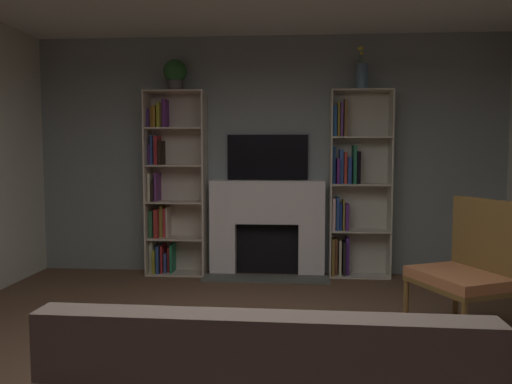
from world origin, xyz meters
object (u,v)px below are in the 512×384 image
at_px(bookshelf_right, 352,187).
at_px(vase_with_flowers, 362,75).
at_px(tv, 268,157).
at_px(potted_plant, 175,74).
at_px(coffee_table, 267,365).
at_px(armchair, 470,267).
at_px(bookshelf_left, 170,189).
at_px(fireplace, 267,224).

distance_m(bookshelf_right, vase_with_flowers, 1.29).
relative_size(tv, potted_plant, 2.59).
bearing_deg(vase_with_flowers, coffee_table, -104.99).
bearing_deg(armchair, bookshelf_right, 109.31).
relative_size(bookshelf_left, bookshelf_right, 1.00).
height_order(potted_plant, vase_with_flowers, vase_with_flowers).
relative_size(bookshelf_left, potted_plant, 5.88).
bearing_deg(bookshelf_left, potted_plant, -18.55).
xyz_separation_m(vase_with_flowers, coffee_table, (-0.91, -3.41, -1.95)).
bearing_deg(fireplace, tv, 90.00).
distance_m(fireplace, tv, 0.80).
height_order(tv, potted_plant, potted_plant).
height_order(tv, armchair, tv).
height_order(bookshelf_right, coffee_table, bookshelf_right).
distance_m(bookshelf_right, potted_plant, 2.47).
distance_m(potted_plant, armchair, 3.82).
xyz_separation_m(bookshelf_left, potted_plant, (0.09, -0.03, 1.37)).
bearing_deg(tv, coffee_table, -87.26).
relative_size(tv, armchair, 0.88).
bearing_deg(armchair, coffee_table, -135.09).
height_order(fireplace, potted_plant, potted_plant).
bearing_deg(tv, fireplace, -90.00).
height_order(tv, bookshelf_right, bookshelf_right).
bearing_deg(tv, vase_with_flowers, -6.33).
distance_m(bookshelf_left, potted_plant, 1.37).
relative_size(bookshelf_left, coffee_table, 2.19).
distance_m(fireplace, bookshelf_right, 1.09).
relative_size(fireplace, armchair, 1.33).
bearing_deg(bookshelf_right, coffee_table, -103.40).
height_order(fireplace, armchair, fireplace).
distance_m(bookshelf_left, coffee_table, 3.75).
bearing_deg(coffee_table, bookshelf_left, 111.31).
height_order(fireplace, tv, tv).
bearing_deg(armchair, potted_plant, 145.40).
bearing_deg(vase_with_flowers, tv, 173.67).
relative_size(fireplace, potted_plant, 3.93).
height_order(bookshelf_left, armchair, bookshelf_left).
relative_size(vase_with_flowers, coffee_table, 0.49).
height_order(tv, bookshelf_left, bookshelf_left).
distance_m(potted_plant, coffee_table, 4.15).
bearing_deg(bookshelf_left, fireplace, -0.25).
xyz_separation_m(fireplace, vase_with_flowers, (1.08, -0.03, 1.74)).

